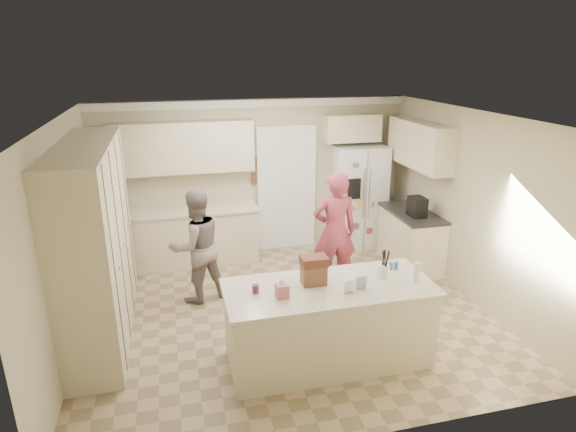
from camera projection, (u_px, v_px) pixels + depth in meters
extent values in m
cube|color=tan|center=(287.00, 313.00, 6.45)|extent=(5.20, 4.60, 0.02)
cube|color=white|center=(287.00, 116.00, 5.60)|extent=(5.20, 4.60, 0.02)
cube|color=#C3B995|center=(254.00, 177.00, 8.14)|extent=(5.20, 0.02, 2.60)
cube|color=#C3B995|center=(355.00, 314.00, 3.91)|extent=(5.20, 0.02, 2.60)
cube|color=#C3B995|center=(63.00, 240.00, 5.43)|extent=(0.02, 4.60, 2.60)
cube|color=#C3B995|center=(471.00, 206.00, 6.62)|extent=(0.02, 4.60, 2.60)
cube|color=white|center=(253.00, 103.00, 7.70)|extent=(5.20, 0.08, 0.12)
cube|color=beige|center=(96.00, 242.00, 5.72)|extent=(0.60, 2.60, 2.35)
cube|color=beige|center=(190.00, 237.00, 7.88)|extent=(2.20, 0.60, 0.88)
cube|color=#EDE1C6|center=(188.00, 210.00, 7.72)|extent=(2.24, 0.63, 0.04)
cube|color=beige|center=(183.00, 147.00, 7.52)|extent=(2.20, 0.35, 0.80)
cube|color=black|center=(286.00, 190.00, 8.32)|extent=(0.90, 0.06, 2.10)
cube|color=white|center=(287.00, 190.00, 8.29)|extent=(1.02, 0.03, 2.22)
cube|color=brown|center=(256.00, 163.00, 8.03)|extent=(0.15, 0.02, 0.20)
cube|color=brown|center=(256.00, 179.00, 8.12)|extent=(0.15, 0.02, 0.20)
cube|color=white|center=(358.00, 196.00, 8.47)|extent=(0.97, 0.80, 1.80)
cube|color=gray|center=(366.00, 202.00, 8.15)|extent=(0.02, 0.02, 1.78)
cube|color=black|center=(354.00, 189.00, 8.01)|extent=(0.22, 0.03, 0.35)
cylinder|color=silver|center=(364.00, 194.00, 8.07)|extent=(0.02, 0.02, 0.85)
cylinder|color=silver|center=(369.00, 194.00, 8.10)|extent=(0.02, 0.02, 0.85)
cube|color=beige|center=(352.00, 128.00, 8.09)|extent=(0.95, 0.35, 0.45)
cube|color=beige|center=(410.00, 240.00, 7.75)|extent=(0.60, 1.20, 0.88)
cube|color=#2D2B28|center=(412.00, 213.00, 7.60)|extent=(0.63, 1.24, 0.04)
cube|color=beige|center=(420.00, 144.00, 7.47)|extent=(0.35, 1.50, 0.70)
cube|color=black|center=(417.00, 207.00, 7.35)|extent=(0.22, 0.28, 0.30)
cube|color=beige|center=(328.00, 325.00, 5.34)|extent=(2.20, 0.90, 0.88)
cube|color=#EDE1C6|center=(329.00, 288.00, 5.19)|extent=(2.28, 0.96, 0.05)
cylinder|color=white|center=(384.00, 272.00, 5.35)|extent=(0.13, 0.13, 0.15)
cube|color=#CA6775|center=(282.00, 290.00, 4.94)|extent=(0.13, 0.13, 0.14)
cone|color=white|center=(282.00, 281.00, 4.91)|extent=(0.08, 0.08, 0.08)
cube|color=brown|center=(314.00, 274.00, 5.21)|extent=(0.26, 0.18, 0.22)
cube|color=#592D1E|center=(314.00, 261.00, 5.15)|extent=(0.28, 0.20, 0.10)
cylinder|color=#59263F|center=(256.00, 289.00, 5.03)|extent=(0.07, 0.07, 0.09)
cube|color=white|center=(350.00, 286.00, 5.01)|extent=(0.12, 0.06, 0.16)
cube|color=silver|center=(361.00, 283.00, 5.09)|extent=(0.12, 0.05, 0.16)
cylinder|color=silver|center=(417.00, 273.00, 5.23)|extent=(0.07, 0.07, 0.24)
cylinder|color=#3C5EA1|center=(391.00, 266.00, 5.56)|extent=(0.05, 0.05, 0.09)
cylinder|color=#3C5EA1|center=(396.00, 266.00, 5.58)|extent=(0.05, 0.05, 0.09)
imported|color=gray|center=(196.00, 246.00, 6.57)|extent=(0.94, 0.84, 1.60)
imported|color=#9F3440|center=(335.00, 232.00, 6.89)|extent=(0.67, 0.48, 1.75)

